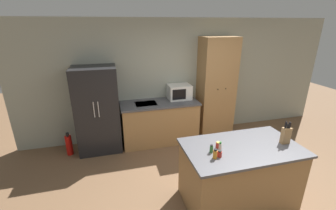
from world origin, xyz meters
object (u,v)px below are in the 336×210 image
Objects in this scene: pantry_cabinet at (216,88)px; spice_bottle_green_herb at (218,145)px; spice_bottle_tall_dark at (220,147)px; spice_bottle_short_red at (220,154)px; spice_bottle_pale_salt at (215,154)px; microwave at (179,92)px; spice_bottle_amber_oil at (211,149)px; refrigerator at (98,110)px; knife_block at (286,135)px; fire_extinguisher at (69,145)px.

pantry_cabinet is 2.30m from spice_bottle_green_herb.
spice_bottle_green_herb is (0.02, 0.11, -0.03)m from spice_bottle_tall_dark.
spice_bottle_short_red is 1.00× the size of spice_bottle_green_herb.
pantry_cabinet reaches higher than spice_bottle_pale_salt.
spice_bottle_pale_salt is (-0.28, -2.34, -0.09)m from microwave.
spice_bottle_amber_oil is (-0.26, -2.20, -0.11)m from microwave.
spice_bottle_tall_dark reaches higher than spice_bottle_green_herb.
spice_bottle_amber_oil is (1.48, -2.08, 0.10)m from refrigerator.
knife_block is 3.09× the size of spice_bottle_amber_oil.
pantry_cabinet is at bearing 64.50° from spice_bottle_green_herb.
refrigerator is 2.65m from spice_bottle_pale_salt.
spice_bottle_tall_dark is at bearing -13.67° from spice_bottle_amber_oil.
knife_block reaches higher than spice_bottle_tall_dark.
refrigerator is at bearing 123.40° from spice_bottle_pale_salt.
spice_bottle_green_herb reaches higher than fire_extinguisher.
spice_bottle_amber_oil reaches higher than spice_bottle_short_red.
spice_bottle_green_herb is 0.27m from spice_bottle_pale_salt.
refrigerator is 2.55m from spice_bottle_amber_oil.
pantry_cabinet is 6.55× the size of knife_block.
spice_bottle_green_herb is at bearing 77.92° from spice_bottle_tall_dark.
microwave reaches higher than spice_bottle_green_herb.
spice_bottle_short_red is at bearing 13.95° from spice_bottle_pale_salt.
spice_bottle_green_herb is at bearing 69.20° from spice_bottle_short_red.
spice_bottle_tall_dark is 1.37× the size of spice_bottle_amber_oil.
knife_block reaches higher than spice_bottle_amber_oil.
spice_bottle_short_red is at bearing -95.11° from microwave.
spice_bottle_amber_oil is at bearing -96.79° from microwave.
spice_bottle_green_herb is (1.61, -2.00, 0.09)m from refrigerator.
spice_bottle_short_red is (-1.06, -2.27, -0.16)m from pantry_cabinet.
pantry_cabinet reaches higher than spice_bottle_green_herb.
knife_block is (0.83, -2.24, -0.03)m from microwave.
knife_block is 3.87m from fire_extinguisher.
spice_bottle_green_herb is at bearing -115.50° from pantry_cabinet.
pantry_cabinet is at bearing 62.53° from spice_bottle_amber_oil.
microwave is at bearing 110.36° from knife_block.
refrigerator is 1.76m from microwave.
spice_bottle_amber_oil is 2.98m from fire_extinguisher.
microwave is 2.22m from spice_bottle_amber_oil.
microwave reaches higher than spice_bottle_short_red.
spice_bottle_green_herb is at bearing 31.56° from spice_bottle_amber_oil.
microwave reaches higher than spice_bottle_amber_oil.
fire_extinguisher is (-2.14, 2.12, -0.74)m from spice_bottle_short_red.
spice_bottle_pale_salt is at bearing -116.40° from pantry_cabinet.
fire_extinguisher is (-0.61, -0.08, -0.65)m from refrigerator.
spice_bottle_green_herb is (0.13, 0.08, -0.01)m from spice_bottle_amber_oil.
spice_bottle_short_red reaches higher than fire_extinguisher.
spice_bottle_short_red is 3.10m from fire_extinguisher.
knife_block is at bearing -1.10° from spice_bottle_tall_dark.
pantry_cabinet is at bearing 64.90° from spice_bottle_short_red.
refrigerator is 19.32× the size of spice_bottle_short_red.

